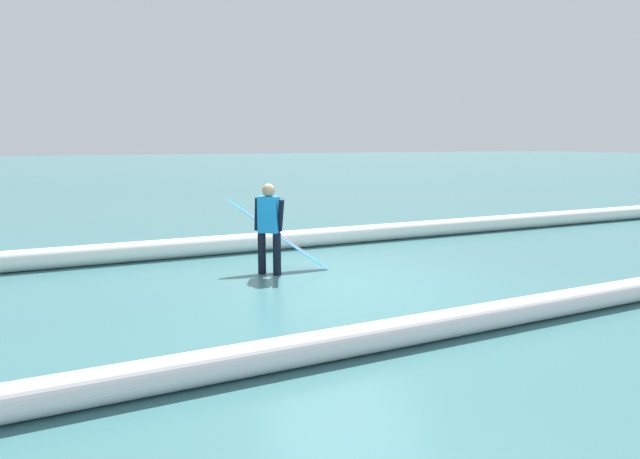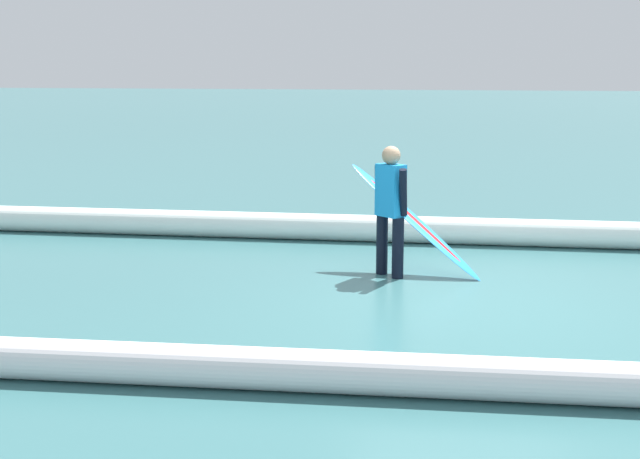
# 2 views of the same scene
# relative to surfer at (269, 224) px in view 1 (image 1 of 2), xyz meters

# --- Properties ---
(ground_plane) EXTENTS (176.90, 176.90, 0.00)m
(ground_plane) POSITION_rel_surfer_xyz_m (-0.90, 1.00, -0.87)
(ground_plane) COLOR #346668
(surfer) EXTENTS (0.42, 0.47, 1.56)m
(surfer) POSITION_rel_surfer_xyz_m (0.00, 0.00, 0.00)
(surfer) COLOR black
(surfer) RESTS_ON ground_plane
(surfboard) EXTENTS (1.77, 0.98, 1.29)m
(surfboard) POSITION_rel_surfer_xyz_m (-0.26, -0.30, -0.24)
(surfboard) COLOR #268CE5
(surfboard) RESTS_ON ground_plane
(wave_crest_foreground) EXTENTS (23.31, 1.47, 0.38)m
(wave_crest_foreground) POSITION_rel_surfer_xyz_m (-2.84, -2.20, -0.68)
(wave_crest_foreground) COLOR white
(wave_crest_foreground) RESTS_ON ground_plane
(wave_crest_midground) EXTENTS (22.14, 1.99, 0.33)m
(wave_crest_midground) POSITION_rel_surfer_xyz_m (-2.53, 3.70, -0.70)
(wave_crest_midground) COLOR white
(wave_crest_midground) RESTS_ON ground_plane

